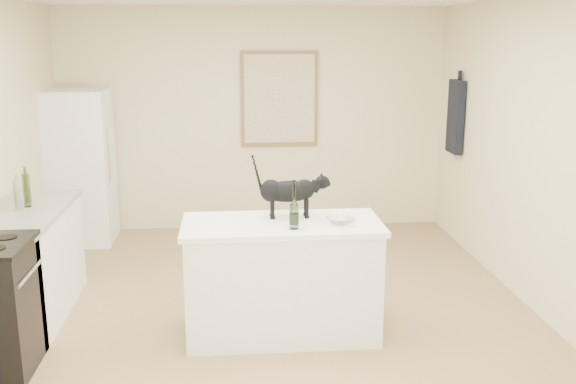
{
  "coord_description": "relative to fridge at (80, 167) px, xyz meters",
  "views": [
    {
      "loc": [
        -0.26,
        -4.85,
        2.25
      ],
      "look_at": [
        0.15,
        -0.15,
        1.12
      ],
      "focal_mm": 40.34,
      "sensor_mm": 36.0,
      "label": 1
    }
  ],
  "objects": [
    {
      "name": "hanging_garment",
      "position": [
        4.14,
        -0.3,
        0.55
      ],
      "size": [
        0.08,
        0.34,
        0.8
      ],
      "primitive_type": "cube",
      "color": "black",
      "rests_on": "wall_right"
    },
    {
      "name": "wall_right",
      "position": [
        4.2,
        -2.35,
        0.45
      ],
      "size": [
        0.0,
        5.5,
        5.5
      ],
      "primitive_type": "plane",
      "rotation": [
        1.57,
        0.0,
        -1.57
      ],
      "color": "beige",
      "rests_on": "ground"
    },
    {
      "name": "counter_bottle_cluster",
      "position": [
        -0.01,
        -1.91,
        0.18
      ],
      "size": [
        0.1,
        0.33,
        0.27
      ],
      "color": "brown",
      "rests_on": "left_countertop"
    },
    {
      "name": "artwork_canvas",
      "position": [
        2.25,
        0.35,
        0.7
      ],
      "size": [
        0.82,
        0.0,
        1.02
      ],
      "primitive_type": "cube",
      "color": "beige",
      "rests_on": "wall_back"
    },
    {
      "name": "black_cat",
      "position": [
        2.11,
        -2.42,
        0.23
      ],
      "size": [
        0.53,
        0.17,
        0.37
      ],
      "primitive_type": null,
      "rotation": [
        0.0,
        0.0,
        0.01
      ],
      "color": "black",
      "rests_on": "island_top"
    },
    {
      "name": "glass_bowl",
      "position": [
        2.48,
        -2.64,
        0.07
      ],
      "size": [
        0.25,
        0.25,
        0.05
      ],
      "primitive_type": "imported",
      "rotation": [
        0.0,
        0.0,
        0.29
      ],
      "color": "white",
      "rests_on": "island_top"
    },
    {
      "name": "wall_front",
      "position": [
        1.95,
        -5.1,
        0.45
      ],
      "size": [
        4.5,
        0.0,
        4.5
      ],
      "primitive_type": "plane",
      "rotation": [
        -1.57,
        0.0,
        0.0
      ],
      "color": "beige",
      "rests_on": "ground"
    },
    {
      "name": "fridge",
      "position": [
        0.0,
        0.0,
        0.0
      ],
      "size": [
        0.68,
        0.68,
        1.7
      ],
      "primitive_type": "cube",
      "color": "white",
      "rests_on": "floor"
    },
    {
      "name": "left_countertop",
      "position": [
        0.0,
        -2.05,
        0.03
      ],
      "size": [
        0.62,
        1.44,
        0.04
      ],
      "primitive_type": "cube",
      "color": "gray",
      "rests_on": "left_cabinets"
    },
    {
      "name": "island_top",
      "position": [
        2.05,
        -2.55,
        0.03
      ],
      "size": [
        1.5,
        0.7,
        0.04
      ],
      "primitive_type": "cube",
      "color": "white",
      "rests_on": "island_base"
    },
    {
      "name": "fridge_paper",
      "position": [
        0.34,
        0.04,
        0.34
      ],
      "size": [
        0.03,
        0.12,
        0.15
      ],
      "primitive_type": "cube",
      "rotation": [
        0.0,
        0.0,
        -0.25
      ],
      "color": "silver",
      "rests_on": "fridge"
    },
    {
      "name": "wall_back",
      "position": [
        1.95,
        0.4,
        0.45
      ],
      "size": [
        4.5,
        0.0,
        4.5
      ],
      "primitive_type": "plane",
      "rotation": [
        1.57,
        0.0,
        0.0
      ],
      "color": "beige",
      "rests_on": "ground"
    },
    {
      "name": "left_cabinets",
      "position": [
        0.0,
        -2.05,
        -0.42
      ],
      "size": [
        0.6,
        1.4,
        0.86
      ],
      "primitive_type": "cube",
      "color": "white",
      "rests_on": "floor"
    },
    {
      "name": "wine_bottle",
      "position": [
        2.12,
        -2.73,
        0.21
      ],
      "size": [
        0.07,
        0.07,
        0.32
      ],
      "primitive_type": "cylinder",
      "rotation": [
        0.0,
        0.0,
        0.1
      ],
      "color": "#265923",
      "rests_on": "island_top"
    },
    {
      "name": "artwork_frame",
      "position": [
        2.25,
        0.37,
        0.7
      ],
      "size": [
        0.9,
        0.03,
        1.1
      ],
      "primitive_type": "cube",
      "color": "brown",
      "rests_on": "wall_back"
    },
    {
      "name": "island_base",
      "position": [
        2.05,
        -2.55,
        -0.42
      ],
      "size": [
        1.44,
        0.67,
        0.86
      ],
      "primitive_type": "cube",
      "color": "white",
      "rests_on": "floor"
    },
    {
      "name": "floor",
      "position": [
        1.95,
        -2.35,
        -0.85
      ],
      "size": [
        5.5,
        5.5,
        0.0
      ],
      "primitive_type": "plane",
      "color": "#93754E",
      "rests_on": "ground"
    }
  ]
}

